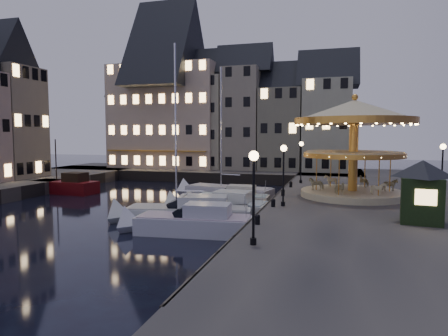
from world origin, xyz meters
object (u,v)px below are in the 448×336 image
(bollard_b, at_px, (273,202))
(motorboat_f, at_px, (223,192))
(red_fishing_boat, at_px, (65,187))
(bollard_a, at_px, (257,219))
(streetlamp_c, at_px, (301,156))
(ticket_kiosk, at_px, (422,181))
(carousel, at_px, (354,130))
(streetlamp_b, at_px, (283,166))
(streetlamp_d, at_px, (442,163))
(motorboat_b, at_px, (188,224))
(streetlamp_a, at_px, (254,184))
(motorboat_c, at_px, (183,213))
(motorboat_e, at_px, (228,200))
(bollard_d, at_px, (291,184))
(motorboat_d, at_px, (217,207))
(bollard_c, at_px, (283,192))

(bollard_b, bearing_deg, motorboat_f, 121.68)
(red_fishing_boat, bearing_deg, bollard_a, -31.74)
(streetlamp_c, distance_m, ticket_kiosk, 18.43)
(bollard_b, distance_m, carousel, 9.43)
(bollard_b, relative_size, carousel, 0.06)
(streetlamp_b, distance_m, streetlamp_d, 13.29)
(bollard_a, xyz_separation_m, carousel, (5.31, 11.51, 4.96))
(carousel, bearing_deg, motorboat_b, -136.10)
(streetlamp_a, distance_m, motorboat_c, 11.46)
(streetlamp_d, distance_m, motorboat_e, 17.03)
(bollard_d, bearing_deg, motorboat_d, -118.86)
(streetlamp_a, bearing_deg, bollard_c, 92.37)
(bollard_c, xyz_separation_m, motorboat_b, (-4.74, -8.67, -0.96))
(bollard_c, bearing_deg, streetlamp_c, 86.19)
(motorboat_c, relative_size, motorboat_e, 1.83)
(motorboat_d, distance_m, motorboat_e, 3.36)
(bollard_c, height_order, red_fishing_boat, red_fishing_boat)
(motorboat_f, bearing_deg, bollard_d, -0.75)
(streetlamp_b, xyz_separation_m, red_fishing_boat, (-24.03, 8.49, -3.32))
(streetlamp_d, relative_size, ticket_kiosk, 1.06)
(bollard_a, distance_m, motorboat_c, 7.77)
(motorboat_e, height_order, ticket_kiosk, ticket_kiosk)
(streetlamp_d, xyz_separation_m, motorboat_e, (-16.57, -1.98, -3.38))
(streetlamp_c, distance_m, motorboat_e, 10.54)
(bollard_b, height_order, bollard_c, same)
(motorboat_b, height_order, ticket_kiosk, ticket_kiosk)
(streetlamp_c, relative_size, ticket_kiosk, 1.06)
(motorboat_d, relative_size, carousel, 0.87)
(streetlamp_c, bearing_deg, carousel, -59.48)
(streetlamp_a, relative_size, streetlamp_b, 1.00)
(bollard_c, relative_size, red_fishing_boat, 0.08)
(bollard_d, bearing_deg, red_fishing_boat, -176.32)
(streetlamp_a, relative_size, motorboat_e, 0.59)
(bollard_c, height_order, motorboat_c, motorboat_c)
(bollard_a, height_order, bollard_c, same)
(streetlamp_b, distance_m, motorboat_f, 12.84)
(bollard_a, distance_m, bollard_c, 10.50)
(streetlamp_c, xyz_separation_m, bollard_c, (-0.60, -9.00, -2.41))
(ticket_kiosk, bearing_deg, streetlamp_b, 159.01)
(streetlamp_b, relative_size, motorboat_e, 0.59)
(carousel, bearing_deg, bollard_d, 139.78)
(ticket_kiosk, bearing_deg, motorboat_e, 148.67)
(motorboat_c, distance_m, red_fishing_boat, 19.88)
(motorboat_b, relative_size, motorboat_f, 0.65)
(streetlamp_a, height_order, streetlamp_b, same)
(streetlamp_b, distance_m, motorboat_b, 7.57)
(streetlamp_d, xyz_separation_m, bollard_d, (-11.90, 3.00, -2.41))
(red_fishing_boat, xyz_separation_m, ticket_kiosk, (32.07, -11.58, 2.95))
(bollard_a, relative_size, motorboat_c, 0.04)
(motorboat_e, distance_m, red_fishing_boat, 19.08)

